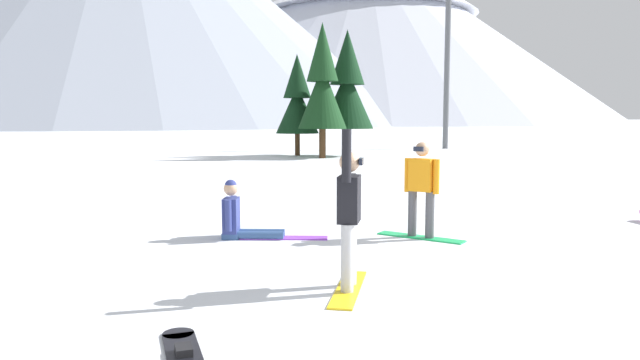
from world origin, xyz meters
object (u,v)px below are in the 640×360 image
object	(u,v)px
pine_tree_tall	(297,100)
ski_lift_tower	(448,42)
pine_tree_short	(347,88)
pine_tree_twin	(322,85)
snowboarder_foreground	(349,216)
snowboarder_midground	(421,188)
snowboarder_background	(241,218)

from	to	relation	value
pine_tree_tall	ski_lift_tower	bearing A→B (deg)	25.29
pine_tree_short	pine_tree_twin	xyz separation A→B (m)	(-1.56, -1.26, 0.06)
pine_tree_tall	pine_tree_twin	distance (m)	2.54
pine_tree_twin	pine_tree_short	bearing A→B (deg)	38.83
pine_tree_short	pine_tree_twin	world-z (taller)	pine_tree_twin
ski_lift_tower	pine_tree_twin	bearing A→B (deg)	-143.00
snowboarder_foreground	pine_tree_short	distance (m)	24.12
pine_tree_tall	pine_tree_short	xyz separation A→B (m)	(2.50, -0.99, 0.65)
snowboarder_foreground	snowboarder_midground	size ratio (longest dim) A/B	1.17
snowboarder_background	pine_tree_twin	bearing A→B (deg)	75.10
snowboarder_foreground	snowboarder_background	bearing A→B (deg)	108.93
ski_lift_tower	pine_tree_tall	bearing A→B (deg)	-154.71
pine_tree_twin	pine_tree_tall	bearing A→B (deg)	112.67
snowboarder_foreground	ski_lift_tower	world-z (taller)	ski_lift_tower
pine_tree_short	ski_lift_tower	xyz separation A→B (m)	(8.00, 5.95, 3.24)
pine_tree_short	ski_lift_tower	world-z (taller)	ski_lift_tower
snowboarder_background	pine_tree_tall	world-z (taller)	pine_tree_tall
snowboarder_foreground	pine_tree_twin	size ratio (longest dim) A/B	0.29
pine_tree_tall	pine_tree_twin	xyz separation A→B (m)	(0.94, -2.25, 0.71)
snowboarder_midground	pine_tree_tall	size ratio (longest dim) A/B	0.30
snowboarder_midground	pine_tree_twin	world-z (taller)	pine_tree_twin
snowboarder_background	pine_tree_short	distance (m)	21.40
pine_tree_short	snowboarder_midground	bearing A→B (deg)	-99.79
snowboarder_foreground	snowboarder_midground	xyz separation A→B (m)	(1.90, 2.68, -0.04)
pine_tree_tall	ski_lift_tower	distance (m)	12.25
snowboarder_midground	pine_tree_short	world-z (taller)	pine_tree_short
pine_tree_twin	ski_lift_tower	xyz separation A→B (m)	(9.56, 7.21, 3.17)
snowboarder_background	pine_tree_twin	xyz separation A→B (m)	(5.01, 18.85, 3.30)
snowboarder_midground	pine_tree_tall	bearing A→B (deg)	87.18
snowboarder_midground	pine_tree_twin	bearing A→B (deg)	84.10
snowboarder_foreground	pine_tree_twin	xyz separation A→B (m)	(3.91, 22.08, 2.75)
snowboarder_midground	pine_tree_short	bearing A→B (deg)	80.21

